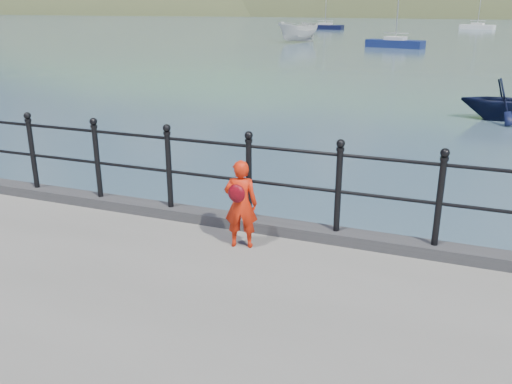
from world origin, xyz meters
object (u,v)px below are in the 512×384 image
at_px(child, 241,204).
at_px(sailboat_port, 395,44).
at_px(sailboat_left, 325,27).
at_px(launch_white, 298,32).
at_px(launch_navy, 503,100).
at_px(railing, 208,165).
at_px(sailboat_deep, 477,27).

height_order(child, sailboat_port, sailboat_port).
distance_m(child, sailboat_left, 83.02).
xyz_separation_m(child, launch_white, (-14.52, 50.66, -0.50)).
relative_size(child, launch_navy, 0.41).
height_order(railing, child, railing).
relative_size(launch_white, launch_navy, 2.02).
bearing_deg(sailboat_deep, launch_navy, -71.64).
bearing_deg(sailboat_deep, launch_white, -96.40).
xyz_separation_m(sailboat_deep, sailboat_port, (-7.18, -42.47, -0.00)).
xyz_separation_m(child, sailboat_port, (-4.13, 47.13, -1.23)).
relative_size(sailboat_deep, sailboat_left, 0.96).
xyz_separation_m(railing, launch_navy, (4.40, 14.35, -1.10)).
bearing_deg(sailboat_deep, sailboat_left, -140.44).
relative_size(child, sailboat_left, 0.14).
xyz_separation_m(railing, child, (0.72, -0.57, -0.25)).
distance_m(launch_white, sailboat_deep, 42.73).
relative_size(railing, launch_navy, 6.61).
relative_size(railing, launch_white, 3.27).
distance_m(launch_white, sailboat_port, 10.99).
bearing_deg(launch_white, sailboat_left, 125.11).
height_order(railing, sailboat_left, sailboat_left).
bearing_deg(railing, sailboat_left, 102.99).
xyz_separation_m(child, sailboat_deep, (3.05, 89.61, -1.23)).
bearing_deg(railing, child, -38.49).
height_order(launch_white, sailboat_deep, sailboat_deep).
xyz_separation_m(child, sailboat_left, (-19.22, 80.75, -1.23)).
bearing_deg(sailboat_left, launch_white, -75.21).
relative_size(launch_navy, sailboat_port, 0.36).
relative_size(launch_navy, sailboat_deep, 0.35).
relative_size(launch_white, sailboat_deep, 0.71).
height_order(launch_navy, sailboat_deep, sailboat_deep).
distance_m(launch_white, launch_navy, 40.11).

